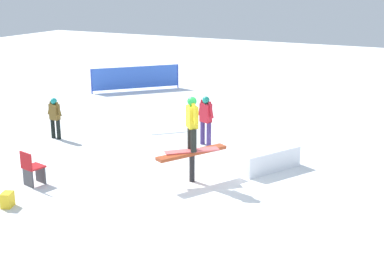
% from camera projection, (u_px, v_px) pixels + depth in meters
% --- Properties ---
extents(ground_plane, '(60.00, 60.00, 0.00)m').
position_uv_depth(ground_plane, '(192.00, 181.00, 13.47)').
color(ground_plane, white).
extents(rail_feature, '(1.86, 1.18, 0.80)m').
position_uv_depth(rail_feature, '(192.00, 156.00, 13.29)').
color(rail_feature, black).
rests_on(rail_feature, ground).
extents(snow_kicker_ramp, '(2.30, 2.17, 0.56)m').
position_uv_depth(snow_kicker_ramp, '(257.00, 155.00, 14.58)').
color(snow_kicker_ramp, white).
rests_on(snow_kicker_ramp, ground).
extents(main_rider_on_rail, '(1.14, 1.18, 1.39)m').
position_uv_depth(main_rider_on_rail, '(192.00, 124.00, 13.06)').
color(main_rider_on_rail, '#F05E60').
rests_on(main_rider_on_rail, rail_feature).
extents(bystander_brown, '(0.21, 0.60, 1.32)m').
position_uv_depth(bystander_brown, '(55.00, 116.00, 16.85)').
color(bystander_brown, black).
rests_on(bystander_brown, ground).
extents(bystander_red, '(0.31, 0.63, 1.52)m').
position_uv_depth(bystander_red, '(206.00, 118.00, 16.15)').
color(bystander_red, '#3E2D6C').
rests_on(bystander_red, ground).
extents(loose_snowboard_white, '(1.16, 1.18, 0.02)m').
position_uv_depth(loose_snowboard_white, '(171.00, 132.00, 17.71)').
color(loose_snowboard_white, white).
rests_on(loose_snowboard_white, ground).
extents(folding_chair, '(0.52, 0.52, 0.88)m').
position_uv_depth(folding_chair, '(32.00, 169.00, 13.12)').
color(folding_chair, '#3F3F44').
rests_on(folding_chair, ground).
extents(backpack_on_snow, '(0.36, 0.31, 0.34)m').
position_uv_depth(backpack_on_snow, '(7.00, 200.00, 11.92)').
color(backpack_on_snow, yellow).
rests_on(backpack_on_snow, ground).
extents(safety_fence, '(2.96, 2.81, 1.10)m').
position_uv_depth(safety_fence, '(136.00, 78.00, 24.11)').
color(safety_fence, blue).
rests_on(safety_fence, ground).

